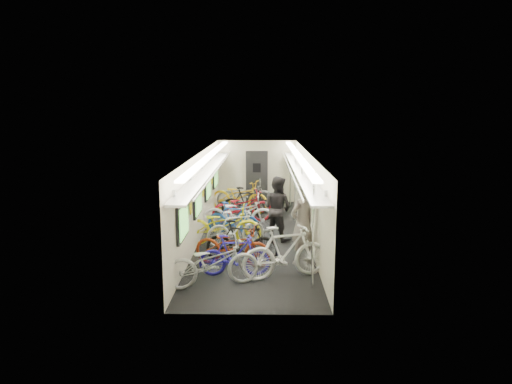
{
  "coord_description": "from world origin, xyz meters",
  "views": [
    {
      "loc": [
        0.26,
        -12.56,
        3.59
      ],
      "look_at": [
        0.04,
        0.8,
        1.15
      ],
      "focal_mm": 32.0,
      "sensor_mm": 36.0,
      "label": 1
    }
  ],
  "objects_px": {
    "passenger_near": "(302,223)",
    "bicycle_1": "(234,255)",
    "passenger_mid": "(277,208)",
    "backpack": "(314,201)",
    "bicycle_0": "(213,262)"
  },
  "relations": [
    {
      "from": "bicycle_1",
      "to": "backpack",
      "type": "height_order",
      "value": "backpack"
    },
    {
      "from": "passenger_near",
      "to": "backpack",
      "type": "xyz_separation_m",
      "value": [
        0.37,
        1.11,
        0.31
      ]
    },
    {
      "from": "passenger_near",
      "to": "bicycle_1",
      "type": "bearing_deg",
      "value": -10.93
    },
    {
      "from": "bicycle_0",
      "to": "backpack",
      "type": "xyz_separation_m",
      "value": [
        2.32,
        2.56,
        0.77
      ]
    },
    {
      "from": "passenger_mid",
      "to": "backpack",
      "type": "bearing_deg",
      "value": 172.77
    },
    {
      "from": "passenger_near",
      "to": "passenger_mid",
      "type": "distance_m",
      "value": 2.03
    },
    {
      "from": "bicycle_1",
      "to": "backpack",
      "type": "xyz_separation_m",
      "value": [
        1.91,
        1.96,
        0.82
      ]
    },
    {
      "from": "bicycle_1",
      "to": "passenger_near",
      "type": "relative_size",
      "value": 0.8
    },
    {
      "from": "bicycle_1",
      "to": "backpack",
      "type": "distance_m",
      "value": 2.86
    },
    {
      "from": "passenger_near",
      "to": "backpack",
      "type": "bearing_deg",
      "value": -148.46
    },
    {
      "from": "passenger_near",
      "to": "passenger_mid",
      "type": "relative_size",
      "value": 1.08
    },
    {
      "from": "passenger_near",
      "to": "passenger_mid",
      "type": "height_order",
      "value": "passenger_near"
    },
    {
      "from": "passenger_near",
      "to": "backpack",
      "type": "height_order",
      "value": "passenger_near"
    },
    {
      "from": "bicycle_1",
      "to": "passenger_mid",
      "type": "distance_m",
      "value": 3.02
    },
    {
      "from": "bicycle_0",
      "to": "passenger_mid",
      "type": "bearing_deg",
      "value": -39.75
    }
  ]
}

